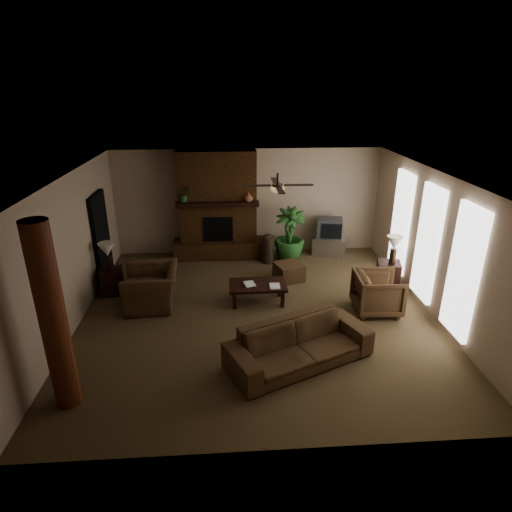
{
  "coord_description": "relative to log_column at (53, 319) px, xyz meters",
  "views": [
    {
      "loc": [
        -0.56,
        -7.6,
        4.37
      ],
      "look_at": [
        0.0,
        0.4,
        1.1
      ],
      "focal_mm": 30.02,
      "sensor_mm": 36.0,
      "label": 1
    }
  ],
  "objects": [
    {
      "name": "room_shell",
      "position": [
        2.95,
        2.4,
        0.0
      ],
      "size": [
        7.0,
        7.0,
        7.0
      ],
      "color": "brown",
      "rests_on": "ground"
    },
    {
      "name": "fireplace",
      "position": [
        2.15,
        5.62,
        -0.24
      ],
      "size": [
        2.4,
        0.7,
        2.8
      ],
      "color": "#543016",
      "rests_on": "ground"
    },
    {
      "name": "windows",
      "position": [
        6.4,
        2.6,
        -0.05
      ],
      "size": [
        0.08,
        3.65,
        2.35
      ],
      "color": "white",
      "rests_on": "ground"
    },
    {
      "name": "log_column",
      "position": [
        0.0,
        0.0,
        0.0
      ],
      "size": [
        0.36,
        0.36,
        2.8
      ],
      "primitive_type": "cylinder",
      "color": "#5D2A17",
      "rests_on": "ground"
    },
    {
      "name": "doorway",
      "position": [
        -0.49,
        4.2,
        -0.35
      ],
      "size": [
        0.1,
        1.0,
        2.1
      ],
      "primitive_type": "cube",
      "color": "black",
      "rests_on": "ground"
    },
    {
      "name": "ceiling_fan",
      "position": [
        3.35,
        2.7,
        1.13
      ],
      "size": [
        1.35,
        1.35,
        0.37
      ],
      "color": "black",
      "rests_on": "ceiling"
    },
    {
      "name": "sofa",
      "position": [
        3.53,
        0.73,
        -0.92
      ],
      "size": [
        2.51,
        1.65,
        0.95
      ],
      "primitive_type": "imported",
      "rotation": [
        0.0,
        0.0,
        0.43
      ],
      "color": "#4B3420",
      "rests_on": "ground"
    },
    {
      "name": "armchair_left",
      "position": [
        0.77,
        2.95,
        -0.86
      ],
      "size": [
        0.9,
        1.3,
        1.08
      ],
      "primitive_type": "imported",
      "rotation": [
        0.0,
        0.0,
        -1.5
      ],
      "color": "#4B3420",
      "rests_on": "ground"
    },
    {
      "name": "armchair_right",
      "position": [
        5.39,
        2.32,
        -0.94
      ],
      "size": [
        0.88,
        0.93,
        0.92
      ],
      "primitive_type": "imported",
      "rotation": [
        0.0,
        0.0,
        1.52
      ],
      "color": "#4B3420",
      "rests_on": "ground"
    },
    {
      "name": "coffee_table",
      "position": [
        2.99,
        2.88,
        -1.03
      ],
      "size": [
        1.2,
        0.7,
        0.43
      ],
      "color": "black",
      "rests_on": "ground"
    },
    {
      "name": "ottoman",
      "position": [
        3.82,
        3.96,
        -1.2
      ],
      "size": [
        0.76,
        0.76,
        0.4
      ],
      "primitive_type": "cube",
      "rotation": [
        0.0,
        0.0,
        0.31
      ],
      "color": "#4B3420",
      "rests_on": "ground"
    },
    {
      "name": "tv_stand",
      "position": [
        5.13,
        5.45,
        -1.15
      ],
      "size": [
        0.98,
        0.8,
        0.5
      ],
      "primitive_type": "cube",
      "rotation": [
        0.0,
        0.0,
        -0.41
      ],
      "color": "silver",
      "rests_on": "ground"
    },
    {
      "name": "tv",
      "position": [
        5.09,
        5.45,
        -0.64
      ],
      "size": [
        0.73,
        0.64,
        0.52
      ],
      "color": "#3B3B3E",
      "rests_on": "tv_stand"
    },
    {
      "name": "floor_vase",
      "position": [
        3.42,
        5.06,
        -0.97
      ],
      "size": [
        0.34,
        0.34,
        0.77
      ],
      "color": "#2F251A",
      "rests_on": "ground"
    },
    {
      "name": "floor_plant",
      "position": [
        3.98,
        5.16,
        -1.01
      ],
      "size": [
        0.81,
        1.41,
        0.78
      ],
      "primitive_type": "imported",
      "rotation": [
        0.0,
        0.0,
        -0.02
      ],
      "color": "#255421",
      "rests_on": "ground"
    },
    {
      "name": "side_table_left",
      "position": [
        -0.2,
        3.56,
        -1.12
      ],
      "size": [
        0.61,
        0.61,
        0.55
      ],
      "primitive_type": "cube",
      "rotation": [
        0.0,
        0.0,
        0.24
      ],
      "color": "black",
      "rests_on": "ground"
    },
    {
      "name": "lamp_left",
      "position": [
        -0.2,
        3.51,
        -0.4
      ],
      "size": [
        0.44,
        0.44,
        0.65
      ],
      "color": "black",
      "rests_on": "side_table_left"
    },
    {
      "name": "side_table_right",
      "position": [
        6.06,
        3.54,
        -1.12
      ],
      "size": [
        0.61,
        0.61,
        0.55
      ],
      "primitive_type": "cube",
      "rotation": [
        0.0,
        0.0,
        -0.24
      ],
      "color": "black",
      "rests_on": "ground"
    },
    {
      "name": "lamp_right",
      "position": [
        6.1,
        3.49,
        -0.4
      ],
      "size": [
        0.46,
        0.46,
        0.65
      ],
      "color": "black",
      "rests_on": "side_table_right"
    },
    {
      "name": "mantel_plant",
      "position": [
        1.31,
        5.42,
        0.32
      ],
      "size": [
        0.41,
        0.45,
        0.33
      ],
      "primitive_type": "imported",
      "rotation": [
        0.0,
        0.0,
        -0.09
      ],
      "color": "#255421",
      "rests_on": "fireplace"
    },
    {
      "name": "mantel_vase",
      "position": [
        2.94,
        5.34,
        0.27
      ],
      "size": [
        0.26,
        0.27,
        0.22
      ],
      "primitive_type": "imported",
      "rotation": [
        0.0,
        0.0,
        -0.2
      ],
      "color": "#975A3C",
      "rests_on": "fireplace"
    },
    {
      "name": "book_a",
      "position": [
        2.71,
        2.84,
        -0.83
      ],
      "size": [
        0.22,
        0.07,
        0.29
      ],
      "primitive_type": "imported",
      "rotation": [
        0.0,
        0.0,
        0.21
      ],
      "color": "#999999",
      "rests_on": "coffee_table"
    },
    {
      "name": "book_b",
      "position": [
        3.23,
        2.73,
        -0.82
      ],
      "size": [
        0.21,
        0.03,
        0.29
      ],
      "primitive_type": "imported",
      "rotation": [
        0.0,
        0.0,
        -0.03
      ],
      "color": "#999999",
      "rests_on": "coffee_table"
    }
  ]
}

